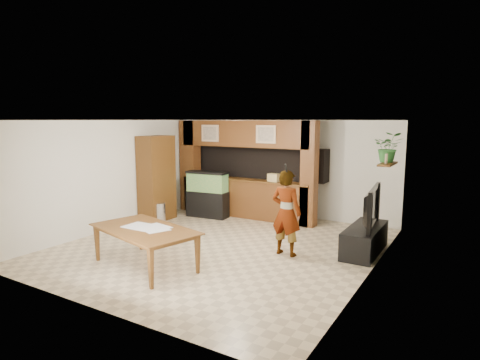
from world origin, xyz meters
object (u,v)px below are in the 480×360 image
Objects in this scene: aquarium at (207,195)px; person at (286,213)px; television at (366,207)px; dining_table at (143,248)px; pantry_cabinet at (157,178)px.

person is at bearing -35.45° from aquarium.
television is (4.40, -0.84, 0.32)m from aquarium.
television is 4.30m from dining_table.
person is (3.11, -1.75, 0.23)m from aquarium.
pantry_cabinet is 1.58× the size of television.
pantry_cabinet is 1.78× the size of aquarium.
television is at bearing 0.98° from pantry_cabinet.
person is (-1.29, -0.91, -0.09)m from television.
pantry_cabinet reaches higher than aquarium.
television is at bearing -140.60° from person.
person is (4.06, -0.82, -0.27)m from pantry_cabinet.
pantry_cabinet is 1.42m from aquarium.
television is 0.83× the size of person.
dining_table is (2.17, -2.75, -0.75)m from pantry_cabinet.
pantry_cabinet is 1.09× the size of dining_table.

